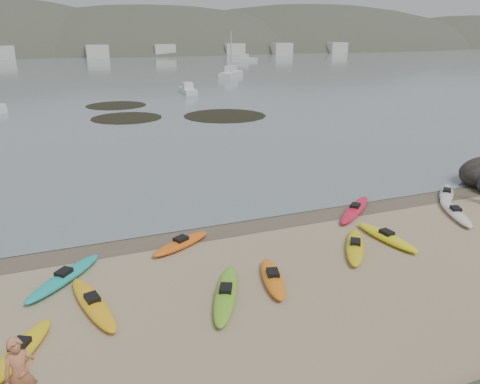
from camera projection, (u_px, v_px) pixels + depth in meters
name	position (u px, v px, depth m)	size (l,w,h in m)	color
ground	(240.00, 222.00, 21.76)	(600.00, 600.00, 0.00)	tan
wet_sand	(242.00, 225.00, 21.50)	(60.00, 60.00, 0.00)	brown
water	(59.00, 45.00, 285.28)	(1200.00, 1200.00, 0.00)	slate
kayaks	(266.00, 254.00, 18.33)	(23.98, 8.70, 0.34)	#70BE26
person_west	(20.00, 374.00, 10.76)	(0.70, 0.46, 1.93)	#D07D53
kelp_mats	(164.00, 113.00, 50.24)	(17.59, 19.13, 0.04)	black
moored_boats	(110.00, 74.00, 89.86)	(94.74, 78.05, 1.17)	silver
far_hills	(163.00, 87.00, 211.07)	(550.00, 135.00, 80.00)	#384235
far_town	(92.00, 52.00, 150.56)	(199.00, 5.00, 4.00)	beige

